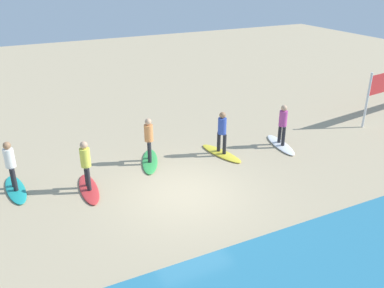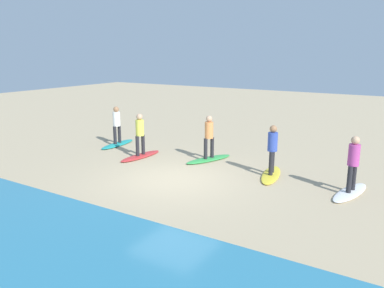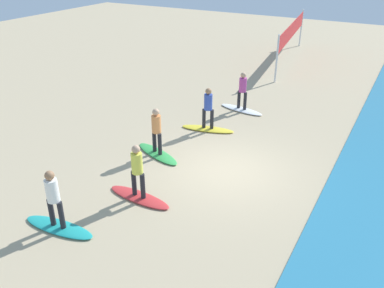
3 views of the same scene
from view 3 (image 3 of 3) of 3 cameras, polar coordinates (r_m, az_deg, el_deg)
name	(u,v)px [view 3 (image 3 of 3)]	position (r m, az deg, el deg)	size (l,w,h in m)	color
ground_plane	(228,170)	(13.29, 5.03, -3.73)	(60.00, 60.00, 0.00)	tan
surfboard_white	(241,110)	(18.08, 6.96, 4.84)	(2.10, 0.56, 0.09)	white
surfer_white	(243,88)	(17.74, 7.14, 7.81)	(0.32, 0.45, 1.64)	#232328
surfboard_yellow	(208,129)	(16.06, 2.23, 2.14)	(2.10, 0.56, 0.09)	yellow
surfer_yellow	(208,105)	(15.68, 2.29, 5.44)	(0.32, 0.45, 1.64)	#232328
surfboard_green	(158,154)	(14.22, -4.86, -1.37)	(2.10, 0.56, 0.09)	green
surfer_green	(156,128)	(13.78, -5.02, 2.27)	(0.32, 0.44, 1.64)	#232328
surfboard_red	(139,197)	(11.96, -7.43, -7.43)	(2.10, 0.56, 0.09)	red
surfer_red	(137,168)	(11.44, -7.72, -3.30)	(0.32, 0.46, 1.64)	#232328
surfboard_teal	(59,227)	(11.29, -18.22, -11.05)	(2.10, 0.56, 0.09)	teal
surfer_teal	(53,195)	(10.74, -18.96, -6.83)	(0.32, 0.46, 1.64)	#232328
volleyball_net	(292,32)	(26.08, 13.87, 15.04)	(9.02, 1.30, 2.50)	silver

